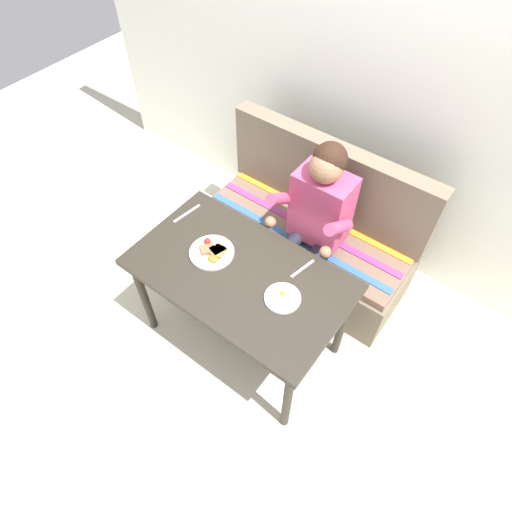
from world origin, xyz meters
The scene contains 9 objects.
ground_plane centered at (0.00, 0.00, 0.00)m, with size 8.00×8.00×0.00m, color beige.
back_wall centered at (0.00, 1.27, 1.30)m, with size 4.40×0.10×2.60m, color silver.
table centered at (0.00, 0.00, 0.65)m, with size 1.20×0.70×0.73m.
couch centered at (0.00, 0.76, 0.33)m, with size 1.44×0.56×1.00m.
person centered at (0.11, 0.59, 0.74)m, with size 0.45×0.61×1.21m.
plate_breakfast centered at (-0.20, 0.01, 0.74)m, with size 0.25×0.25×0.05m.
plate_eggs centered at (0.28, 0.01, 0.74)m, with size 0.19×0.19×0.04m.
fork centered at (0.26, 0.22, 0.73)m, with size 0.01×0.17×0.01m, color silver.
knife centered at (-0.52, 0.15, 0.73)m, with size 0.01×0.20×0.01m, color silver.
Camera 1 is at (0.92, -1.07, 2.64)m, focal length 30.81 mm.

